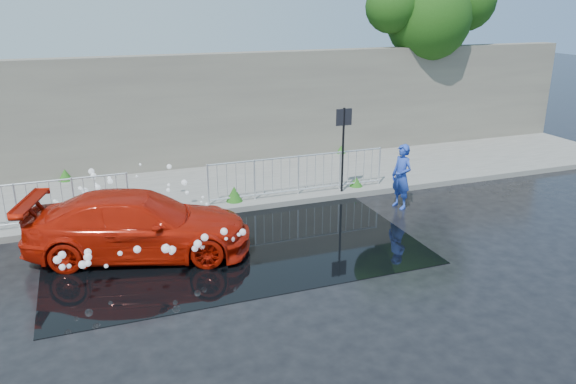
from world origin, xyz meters
name	(u,v)px	position (x,y,z in m)	size (l,w,h in m)	color
ground	(222,267)	(0.00, 0.00, 0.00)	(90.00, 90.00, 0.00)	black
pavement	(179,191)	(0.00, 5.00, 0.07)	(30.00, 4.00, 0.15)	#62635E
curb	(193,214)	(0.00, 3.00, 0.08)	(30.00, 0.25, 0.16)	#62635E
retaining_wall	(162,113)	(0.00, 7.20, 1.90)	(30.00, 0.60, 3.50)	#605A51
puddle	(233,245)	(0.50, 1.00, 0.01)	(8.00, 5.00, 0.01)	black
sign_post	(343,136)	(4.20, 3.10, 1.72)	(0.45, 0.06, 2.50)	black
tree	(432,13)	(9.65, 7.41, 4.76)	(5.00, 3.00, 6.29)	#332114
railing_left	(16,205)	(-4.00, 3.35, 0.74)	(5.05, 0.05, 1.10)	silver
railing_right	(298,174)	(3.00, 3.35, 0.74)	(5.05, 0.05, 1.10)	silver
weeds	(164,190)	(-0.49, 4.41, 0.32)	(12.17, 3.93, 0.41)	#144512
water_spray	(134,217)	(-1.53, 1.62, 0.72)	(3.58, 5.57, 1.01)	white
red_car	(139,225)	(-1.47, 1.24, 0.68)	(1.91, 4.69, 1.36)	#AD1606
person	(402,176)	(5.28, 1.80, 0.85)	(0.62, 0.41, 1.71)	#2442B4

